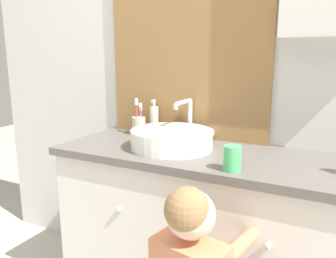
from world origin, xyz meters
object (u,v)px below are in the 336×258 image
Objects in this scene: sink_basin at (172,138)px; soap_dispenser at (154,120)px; toothbrush_holder at (139,125)px; drinking_cup at (232,158)px.

sink_basin reaches higher than soap_dispenser.
sink_basin is at bearing -42.99° from soap_dispenser.
toothbrush_holder reaches higher than soap_dispenser.
soap_dispenser is at bearing 137.01° from sink_basin.
soap_dispenser is at bearing 12.74° from toothbrush_holder.
sink_basin reaches higher than drinking_cup.
sink_basin is at bearing 151.16° from drinking_cup.
toothbrush_holder is at bearing 150.41° from drinking_cup.
sink_basin is 2.18× the size of toothbrush_holder.
toothbrush_holder is (-0.29, 0.17, 0.01)m from sink_basin.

